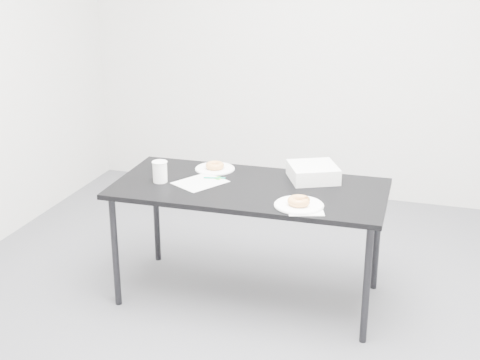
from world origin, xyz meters
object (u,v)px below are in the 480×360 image
(plate_near, at_px, (299,205))
(donut_near, at_px, (299,201))
(scorecard, at_px, (200,182))
(coffee_cup, at_px, (160,172))
(plate_far, at_px, (215,169))
(pen, at_px, (215,178))
(bakery_box, at_px, (313,172))
(donut_far, at_px, (215,165))
(table, at_px, (249,195))

(plate_near, relative_size, donut_near, 2.13)
(scorecard, bearing_deg, coffee_cup, -135.56)
(plate_far, bearing_deg, pen, -71.49)
(coffee_cup, bearing_deg, donut_near, -8.95)
(plate_far, bearing_deg, plate_near, -35.16)
(plate_near, xyz_separation_m, plate_far, (-0.61, 0.43, -0.00))
(bakery_box, bearing_deg, plate_near, -114.04)
(pen, bearing_deg, scorecard, -138.43)
(pen, height_order, donut_far, donut_far)
(scorecard, distance_m, plate_far, 0.24)
(table, xyz_separation_m, pen, (-0.23, 0.06, 0.06))
(table, relative_size, plate_far, 6.48)
(plate_near, height_order, bakery_box, bakery_box)
(pen, bearing_deg, donut_near, -38.72)
(scorecard, distance_m, pen, 0.10)
(donut_near, xyz_separation_m, donut_far, (-0.61, 0.43, -0.01))
(table, height_order, plate_near, plate_near)
(plate_near, height_order, donut_near, donut_near)
(donut_far, bearing_deg, table, -38.08)
(plate_far, relative_size, donut_far, 2.13)
(table, height_order, pen, pen)
(pen, relative_size, coffee_cup, 1.02)
(scorecard, relative_size, coffee_cup, 2.21)
(table, xyz_separation_m, donut_far, (-0.28, 0.22, 0.08))
(table, height_order, coffee_cup, coffee_cup)
(plate_far, xyz_separation_m, bakery_box, (0.60, -0.00, 0.04))
(donut_near, relative_size, plate_far, 0.51)
(donut_near, bearing_deg, pen, 154.21)
(table, bearing_deg, plate_far, 140.55)
(table, distance_m, donut_far, 0.37)
(coffee_cup, bearing_deg, plate_near, -8.95)
(table, xyz_separation_m, scorecard, (-0.29, -0.02, 0.05))
(table, relative_size, plate_near, 5.97)
(bakery_box, bearing_deg, donut_far, 153.91)
(donut_near, bearing_deg, scorecard, 162.98)
(scorecard, distance_m, plate_near, 0.65)
(pen, relative_size, plate_near, 0.49)
(pen, bearing_deg, plate_far, 95.59)
(donut_near, distance_m, donut_far, 0.75)
(coffee_cup, bearing_deg, scorecard, 14.37)
(plate_near, bearing_deg, bakery_box, 91.86)
(table, height_order, bakery_box, bakery_box)
(table, distance_m, donut_near, 0.40)
(table, relative_size, pen, 12.23)
(scorecard, height_order, pen, pen)
(bakery_box, bearing_deg, table, -171.13)
(plate_far, distance_m, donut_far, 0.02)
(donut_near, height_order, donut_far, donut_near)
(plate_near, height_order, plate_far, plate_near)
(donut_near, distance_m, bakery_box, 0.43)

